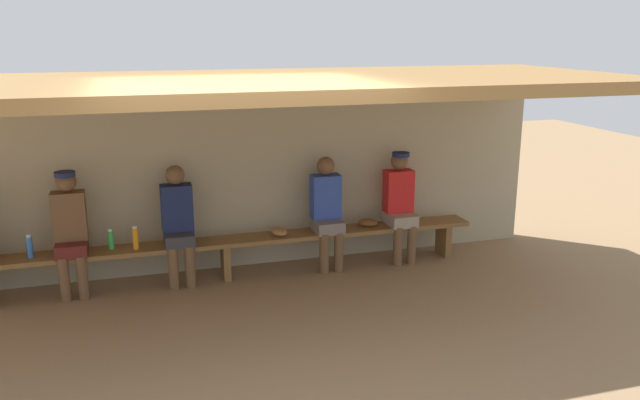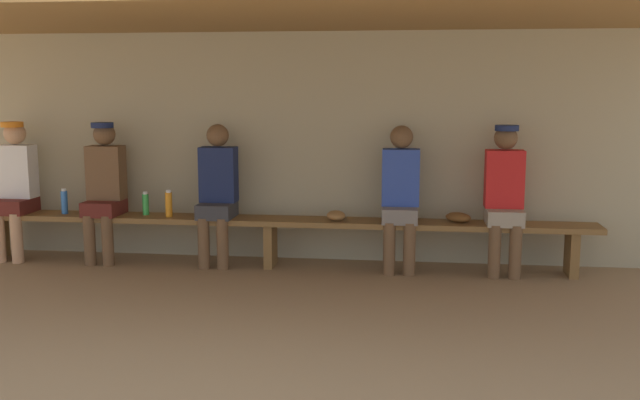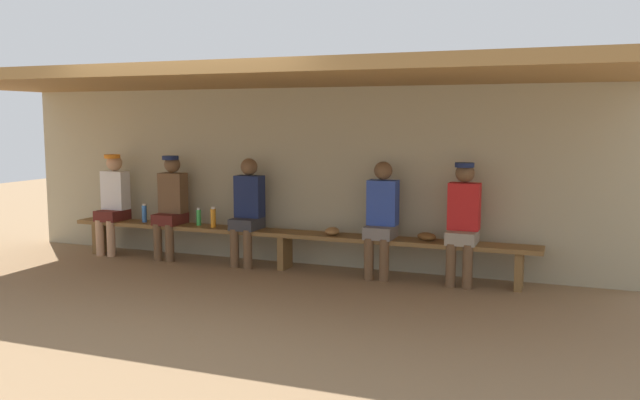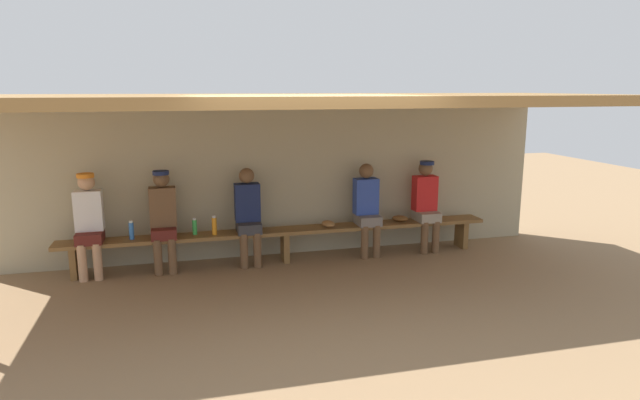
{
  "view_description": "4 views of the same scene",
  "coord_description": "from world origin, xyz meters",
  "px_view_note": "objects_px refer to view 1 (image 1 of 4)",
  "views": [
    {
      "loc": [
        -0.98,
        -5.47,
        2.77
      ],
      "look_at": [
        0.98,
        1.05,
        0.98
      ],
      "focal_mm": 36.57,
      "sensor_mm": 36.0,
      "label": 1
    },
    {
      "loc": [
        1.31,
        -5.05,
        1.69
      ],
      "look_at": [
        0.53,
        1.11,
        0.71
      ],
      "focal_mm": 40.86,
      "sensor_mm": 36.0,
      "label": 2
    },
    {
      "loc": [
        3.28,
        -5.73,
        1.81
      ],
      "look_at": [
        0.51,
        1.42,
        0.88
      ],
      "focal_mm": 37.37,
      "sensor_mm": 36.0,
      "label": 3
    },
    {
      "loc": [
        -1.38,
        -5.74,
        2.4
      ],
      "look_at": [
        0.4,
        1.13,
        0.94
      ],
      "focal_mm": 30.71,
      "sensor_mm": 36.0,
      "label": 4
    }
  ],
  "objects_px": {
    "baseball_glove_dark_brown": "(279,232)",
    "water_bottle_blue": "(111,240)",
    "player_rightmost": "(327,208)",
    "water_bottle_clear": "(30,247)",
    "player_in_red": "(400,201)",
    "bench": "(225,246)",
    "baseball_glove_tan": "(368,223)",
    "player_in_blue": "(70,228)",
    "water_bottle_orange": "(135,238)",
    "player_shirtless_tan": "(178,220)"
  },
  "relations": [
    {
      "from": "baseball_glove_dark_brown",
      "to": "water_bottle_blue",
      "type": "bearing_deg",
      "value": -107.99
    },
    {
      "from": "player_rightmost",
      "to": "water_bottle_blue",
      "type": "height_order",
      "value": "player_rightmost"
    },
    {
      "from": "player_rightmost",
      "to": "water_bottle_clear",
      "type": "distance_m",
      "value": 3.25
    },
    {
      "from": "player_in_red",
      "to": "player_rightmost",
      "type": "height_order",
      "value": "player_in_red"
    },
    {
      "from": "bench",
      "to": "baseball_glove_tan",
      "type": "xyz_separation_m",
      "value": [
        1.74,
        0.02,
        0.12
      ]
    },
    {
      "from": "bench",
      "to": "baseball_glove_dark_brown",
      "type": "height_order",
      "value": "baseball_glove_dark_brown"
    },
    {
      "from": "player_in_blue",
      "to": "player_rightmost",
      "type": "bearing_deg",
      "value": -0.01
    },
    {
      "from": "player_in_red",
      "to": "baseball_glove_tan",
      "type": "distance_m",
      "value": 0.47
    },
    {
      "from": "player_rightmost",
      "to": "water_bottle_orange",
      "type": "relative_size",
      "value": 5.19
    },
    {
      "from": "player_in_blue",
      "to": "player_in_red",
      "type": "relative_size",
      "value": 1.0
    },
    {
      "from": "water_bottle_clear",
      "to": "baseball_glove_dark_brown",
      "type": "relative_size",
      "value": 1.03
    },
    {
      "from": "player_shirtless_tan",
      "to": "player_in_red",
      "type": "xyz_separation_m",
      "value": [
        2.65,
        0.0,
        0.02
      ]
    },
    {
      "from": "player_in_blue",
      "to": "water_bottle_blue",
      "type": "xyz_separation_m",
      "value": [
        0.4,
        0.03,
        -0.18
      ]
    },
    {
      "from": "player_shirtless_tan",
      "to": "player_in_red",
      "type": "relative_size",
      "value": 0.99
    },
    {
      "from": "player_in_blue",
      "to": "player_shirtless_tan",
      "type": "distance_m",
      "value": 1.12
    },
    {
      "from": "player_in_red",
      "to": "water_bottle_clear",
      "type": "distance_m",
      "value": 4.17
    },
    {
      "from": "bench",
      "to": "player_in_red",
      "type": "relative_size",
      "value": 4.46
    },
    {
      "from": "player_in_red",
      "to": "water_bottle_clear",
      "type": "bearing_deg",
      "value": -179.86
    },
    {
      "from": "bench",
      "to": "player_rightmost",
      "type": "distance_m",
      "value": 1.26
    },
    {
      "from": "player_in_blue",
      "to": "player_in_red",
      "type": "distance_m",
      "value": 3.76
    },
    {
      "from": "player_rightmost",
      "to": "baseball_glove_dark_brown",
      "type": "bearing_deg",
      "value": -177.19
    },
    {
      "from": "baseball_glove_tan",
      "to": "player_shirtless_tan",
      "type": "bearing_deg",
      "value": -148.68
    },
    {
      "from": "player_in_blue",
      "to": "water_bottle_blue",
      "type": "height_order",
      "value": "player_in_blue"
    },
    {
      "from": "baseball_glove_dark_brown",
      "to": "bench",
      "type": "bearing_deg",
      "value": -108.54
    },
    {
      "from": "bench",
      "to": "water_bottle_clear",
      "type": "relative_size",
      "value": 24.3
    },
    {
      "from": "player_rightmost",
      "to": "baseball_glove_tan",
      "type": "distance_m",
      "value": 0.57
    },
    {
      "from": "water_bottle_orange",
      "to": "baseball_glove_tan",
      "type": "xyz_separation_m",
      "value": [
        2.71,
        0.06,
        -0.08
      ]
    },
    {
      "from": "water_bottle_orange",
      "to": "water_bottle_blue",
      "type": "bearing_deg",
      "value": 163.92
    },
    {
      "from": "player_rightmost",
      "to": "water_bottle_blue",
      "type": "relative_size",
      "value": 5.95
    },
    {
      "from": "player_shirtless_tan",
      "to": "baseball_glove_dark_brown",
      "type": "relative_size",
      "value": 5.56
    },
    {
      "from": "bench",
      "to": "water_bottle_orange",
      "type": "distance_m",
      "value": 0.99
    },
    {
      "from": "bench",
      "to": "player_in_red",
      "type": "distance_m",
      "value": 2.17
    },
    {
      "from": "water_bottle_clear",
      "to": "player_in_red",
      "type": "bearing_deg",
      "value": 0.14
    },
    {
      "from": "water_bottle_blue",
      "to": "baseball_glove_tan",
      "type": "distance_m",
      "value": 2.96
    },
    {
      "from": "player_shirtless_tan",
      "to": "water_bottle_orange",
      "type": "xyz_separation_m",
      "value": [
        -0.46,
        -0.04,
        -0.15
      ]
    },
    {
      "from": "player_shirtless_tan",
      "to": "baseball_glove_dark_brown",
      "type": "xyz_separation_m",
      "value": [
        1.13,
        -0.03,
        -0.22
      ]
    },
    {
      "from": "bench",
      "to": "baseball_glove_tan",
      "type": "height_order",
      "value": "baseball_glove_tan"
    },
    {
      "from": "water_bottle_clear",
      "to": "baseball_glove_tan",
      "type": "bearing_deg",
      "value": 0.43
    },
    {
      "from": "water_bottle_orange",
      "to": "player_in_blue",
      "type": "bearing_deg",
      "value": 176.08
    },
    {
      "from": "player_shirtless_tan",
      "to": "player_rightmost",
      "type": "distance_m",
      "value": 1.72
    },
    {
      "from": "water_bottle_blue",
      "to": "baseball_glove_dark_brown",
      "type": "relative_size",
      "value": 0.94
    },
    {
      "from": "baseball_glove_dark_brown",
      "to": "water_bottle_orange",
      "type": "bearing_deg",
      "value": -105.62
    },
    {
      "from": "bench",
      "to": "player_shirtless_tan",
      "type": "height_order",
      "value": "player_shirtless_tan"
    },
    {
      "from": "player_in_red",
      "to": "bench",
      "type": "bearing_deg",
      "value": -179.9
    },
    {
      "from": "player_in_red",
      "to": "water_bottle_blue",
      "type": "height_order",
      "value": "player_in_red"
    },
    {
      "from": "water_bottle_blue",
      "to": "baseball_glove_dark_brown",
      "type": "height_order",
      "value": "water_bottle_blue"
    },
    {
      "from": "player_shirtless_tan",
      "to": "water_bottle_orange",
      "type": "height_order",
      "value": "player_shirtless_tan"
    },
    {
      "from": "baseball_glove_dark_brown",
      "to": "player_rightmost",
      "type": "bearing_deg",
      "value": 76.64
    },
    {
      "from": "player_in_blue",
      "to": "player_rightmost",
      "type": "height_order",
      "value": "player_in_blue"
    },
    {
      "from": "bench",
      "to": "player_in_red",
      "type": "xyz_separation_m",
      "value": [
        2.14,
        0.0,
        0.36
      ]
    }
  ]
}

